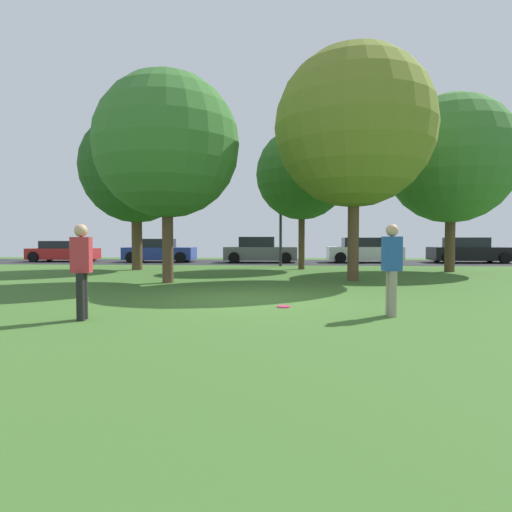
{
  "coord_description": "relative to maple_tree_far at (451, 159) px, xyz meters",
  "views": [
    {
      "loc": [
        0.83,
        -10.06,
        1.41
      ],
      "look_at": [
        0.0,
        2.65,
        0.9
      ],
      "focal_mm": 30.39,
      "sensor_mm": 36.0,
      "label": 1
    }
  ],
  "objects": [
    {
      "name": "ground_plane",
      "position": [
        -7.9,
        -8.95,
        -4.79
      ],
      "size": [
        44.0,
        44.0,
        0.0
      ],
      "primitive_type": "plane",
      "color": "#3D6628"
    },
    {
      "name": "road_strip",
      "position": [
        -7.9,
        7.05,
        -4.78
      ],
      "size": [
        44.0,
        6.4,
        0.01
      ],
      "primitive_type": "cube",
      "color": "#28282B",
      "rests_on": "ground_plane"
    },
    {
      "name": "street_lamp_post",
      "position": [
        -7.26,
        3.25,
        -2.54
      ],
      "size": [
        0.14,
        0.14,
        4.5
      ],
      "primitive_type": "cylinder",
      "color": "#2D2D33",
      "rests_on": "ground_plane"
    },
    {
      "name": "parked_car_black",
      "position": [
        3.78,
        7.23,
        -4.11
      ],
      "size": [
        4.47,
        2.09,
        1.49
      ],
      "color": "black",
      "rests_on": "ground_plane"
    },
    {
      "name": "parked_car_white",
      "position": [
        -2.37,
        7.08,
        -4.11
      ],
      "size": [
        4.31,
        1.98,
        1.48
      ],
      "color": "white",
      "rests_on": "ground_plane"
    },
    {
      "name": "maple_tree_far",
      "position": [
        0.0,
        0.0,
        0.0
      ],
      "size": [
        5.42,
        5.42,
        7.51
      ],
      "color": "brown",
      "rests_on": "ground_plane"
    },
    {
      "name": "person_catcher",
      "position": [
        -10.57,
        -11.75,
        -3.87
      ],
      "size": [
        0.35,
        0.3,
        1.66
      ],
      "rotation": [
        0.0,
        0.0,
        0.13
      ],
      "color": "black",
      "rests_on": "ground_plane"
    },
    {
      "name": "frisbee_disc",
      "position": [
        -7.08,
        -10.11,
        -4.77
      ],
      "size": [
        0.27,
        0.27,
        0.03
      ],
      "primitive_type": "cylinder",
      "color": "#EA2D6B",
      "rests_on": "ground_plane"
    },
    {
      "name": "parked_car_red",
      "position": [
        -20.81,
        7.03,
        -4.19
      ],
      "size": [
        4.02,
        2.04,
        1.28
      ],
      "color": "#B21E1E",
      "rests_on": "ground_plane"
    },
    {
      "name": "birch_tree_lone",
      "position": [
        -4.77,
        -4.36,
        0.3
      ],
      "size": [
        5.28,
        5.28,
        7.73
      ],
      "color": "brown",
      "rests_on": "ground_plane"
    },
    {
      "name": "parked_car_blue",
      "position": [
        -14.67,
        6.85,
        -4.14
      ],
      "size": [
        4.19,
        2.05,
        1.41
      ],
      "color": "#233893",
      "rests_on": "ground_plane"
    },
    {
      "name": "parked_car_grey",
      "position": [
        -8.52,
        6.72,
        -4.1
      ],
      "size": [
        4.28,
        2.02,
        1.52
      ],
      "color": "slate",
      "rests_on": "ground_plane"
    },
    {
      "name": "oak_tree_right",
      "position": [
        -6.27,
        1.08,
        -0.41
      ],
      "size": [
        4.2,
        4.2,
        6.48
      ],
      "color": "brown",
      "rests_on": "ground_plane"
    },
    {
      "name": "oak_tree_center",
      "position": [
        -10.8,
        -5.36,
        -0.41
      ],
      "size": [
        4.61,
        4.61,
        6.69
      ],
      "color": "brown",
      "rests_on": "ground_plane"
    },
    {
      "name": "person_thrower",
      "position": [
        -5.12,
        -11.01,
        -3.86
      ],
      "size": [
        0.35,
        0.3,
        1.68
      ],
      "rotation": [
        0.0,
        0.0,
        -3.01
      ],
      "color": "gray",
      "rests_on": "ground_plane"
    },
    {
      "name": "oak_tree_left",
      "position": [
        -13.76,
        0.28,
        -0.17
      ],
      "size": [
        4.98,
        4.98,
        7.12
      ],
      "color": "brown",
      "rests_on": "ground_plane"
    }
  ]
}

